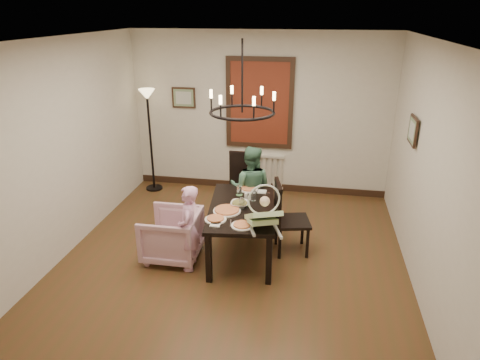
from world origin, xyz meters
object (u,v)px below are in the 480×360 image
(seated_man, at_px, (251,195))
(floor_lamp, at_px, (151,142))
(drinking_glass, at_px, (242,204))
(chair_far, at_px, (242,188))
(baby_bouncer, at_px, (263,214))
(chair_right, at_px, (292,217))
(elderly_woman, at_px, (189,235))
(armchair, at_px, (172,235))
(dining_table, at_px, (242,212))

(seated_man, relative_size, floor_lamp, 0.59)
(drinking_glass, bearing_deg, chair_far, 100.06)
(baby_bouncer, bearing_deg, chair_right, 46.01)
(elderly_woman, bearing_deg, armchair, -131.37)
(armchair, relative_size, drinking_glass, 4.82)
(chair_far, height_order, armchair, chair_far)
(seated_man, distance_m, baby_bouncer, 1.39)
(chair_far, bearing_deg, chair_right, -43.00)
(chair_right, distance_m, drinking_glass, 0.75)
(baby_bouncer, xyz_separation_m, floor_lamp, (-2.33, 2.45, 0.01))
(seated_man, bearing_deg, armchair, 50.75)
(chair_right, bearing_deg, dining_table, 91.61)
(dining_table, height_order, chair_far, chair_far)
(armchair, height_order, baby_bouncer, baby_bouncer)
(seated_man, bearing_deg, dining_table, 91.83)
(chair_far, bearing_deg, dining_table, -78.74)
(armchair, xyz_separation_m, drinking_glass, (0.91, 0.18, 0.45))
(chair_far, xyz_separation_m, armchair, (-0.72, -1.25, -0.20))
(chair_far, height_order, drinking_glass, chair_far)
(armchair, xyz_separation_m, baby_bouncer, (1.24, -0.27, 0.56))
(chair_right, height_order, floor_lamp, floor_lamp)
(chair_right, height_order, elderly_woman, chair_right)
(chair_right, distance_m, baby_bouncer, 0.86)
(elderly_woman, relative_size, floor_lamp, 0.52)
(armchair, distance_m, floor_lamp, 2.51)
(chair_far, bearing_deg, elderly_woman, -105.20)
(chair_far, bearing_deg, drinking_glass, -79.01)
(armchair, relative_size, floor_lamp, 0.41)
(armchair, xyz_separation_m, seated_man, (0.89, 1.03, 0.20))
(chair_right, height_order, seated_man, seated_man)
(dining_table, xyz_separation_m, seated_man, (-0.00, 0.76, -0.09))
(dining_table, bearing_deg, drinking_glass, -89.59)
(dining_table, height_order, drinking_glass, drinking_glass)
(drinking_glass, distance_m, floor_lamp, 2.83)
(seated_man, bearing_deg, chair_right, 139.67)
(chair_far, height_order, chair_right, chair_far)
(elderly_woman, height_order, seated_man, seated_man)
(seated_man, bearing_deg, drinking_glass, 92.58)
(chair_right, height_order, baby_bouncer, baby_bouncer)
(floor_lamp, bearing_deg, baby_bouncer, -46.40)
(baby_bouncer, bearing_deg, elderly_woman, 155.19)
(chair_right, bearing_deg, floor_lamp, 43.92)
(armchair, distance_m, elderly_woman, 0.38)
(drinking_glass, bearing_deg, dining_table, 97.24)
(floor_lamp, bearing_deg, armchair, -63.42)
(armchair, xyz_separation_m, floor_lamp, (-1.09, 2.18, 0.57))
(dining_table, bearing_deg, baby_bouncer, -64.21)
(seated_man, height_order, baby_bouncer, baby_bouncer)
(chair_far, distance_m, chair_right, 1.16)
(elderly_woman, relative_size, seated_man, 0.88)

